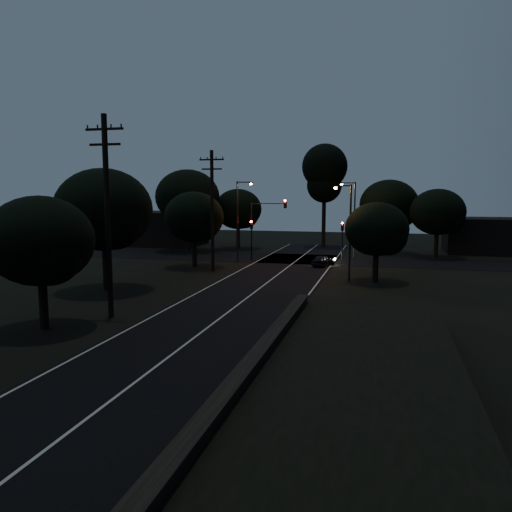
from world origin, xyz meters
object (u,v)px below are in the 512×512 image
Objects in this scene: signal_mast at (268,218)px; streetlight_a at (239,216)px; utility_pole_mid at (107,213)px; streetlight_c at (348,225)px; utility_pole_far at (212,209)px; tall_pine at (325,173)px; signal_left at (251,233)px; car at (323,261)px; signal_right at (342,234)px; streetlight_b at (353,214)px.

streetlight_a reaches higher than signal_mast.
signal_mast is (3.09, 24.99, -1.40)m from utility_pole_mid.
utility_pole_far is at bearing 170.40° from streetlight_c.
utility_pole_mid is 1.05× the size of utility_pole_far.
tall_pine reaches higher than streetlight_a.
car is (7.66, -2.55, -2.31)m from signal_left.
streetlight_c reaches higher than signal_mast.
utility_pole_mid is 25.22m from signal_mast.
signal_left is at bearing 180.00° from signal_right.
signal_right is (9.20, 0.00, 0.00)m from signal_left.
streetlight_c is at bearing 51.74° from utility_pole_mid.
car is at bearing -108.86° from streetlight_b.
signal_mast is 9.15m from streetlight_b.
signal_mast is at bearing -6.96° from car.
signal_mast reaches higher than signal_left.
utility_pole_mid is at bearing -91.73° from streetlight_a.
signal_right is at bearing 11.34° from streetlight_a.
utility_pole_far is 12.05m from streetlight_c.
tall_pine reaches higher than signal_mast.
streetlight_b is at bearing -68.62° from tall_pine.
streetlight_c is at bearing -79.07° from tall_pine.
utility_pole_far reaches higher than streetlight_b.
tall_pine reaches higher than signal_right.
signal_right is at bearing 67.01° from utility_pole_mid.
signal_mast is (1.69, 0.00, 1.50)m from signal_left.
signal_mast is at bearing -104.62° from tall_pine.
tall_pine is 4.23× the size of car.
utility_pole_mid is 2.68× the size of signal_right.
utility_pole_mid reaches higher than streetlight_a.
utility_pole_far is 1.31× the size of streetlight_b.
streetlight_b is at bearing 46.70° from utility_pole_far.
tall_pine is 3.19× the size of signal_right.
tall_pine reaches higher than signal_left.
signal_left is at bearing -2.23° from car.
utility_pole_mid is 1.38× the size of streetlight_b.
streetlight_b is (9.91, 4.01, 1.80)m from signal_left.
tall_pine reaches higher than utility_pole_mid.
utility_pole_mid is at bearing -128.26° from streetlight_c.
tall_pine is (7.00, 40.00, 3.68)m from utility_pole_mid.
car is (-2.24, -6.57, -4.11)m from streetlight_b.
tall_pine reaches higher than utility_pole_far.
streetlight_b reaches higher than streetlight_c.
streetlight_a is 1.00× the size of streetlight_b.
utility_pole_far is 2.56× the size of signal_left.
utility_pole_mid reaches higher than signal_left.
utility_pole_mid is 27.30m from signal_right.
utility_pole_mid is 3.56× the size of car.
tall_pine is at bearing -67.10° from car.
car is at bearing -3.87° from streetlight_a.
signal_right is 4.45m from streetlight_b.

